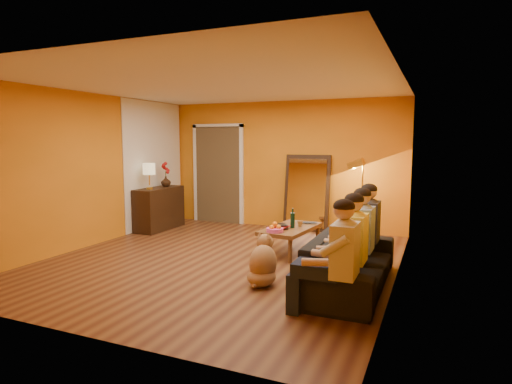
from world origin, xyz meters
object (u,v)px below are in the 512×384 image
at_px(dog, 263,259).
at_px(vase, 166,181).
at_px(coffee_table, 290,240).
at_px(person_mid_left, 355,247).
at_px(sofa, 350,261).
at_px(mirror_frame, 307,193).
at_px(tumbler, 300,223).
at_px(sideboard, 159,208).
at_px(person_far_right, 369,229).
at_px(wine_bottle, 293,218).
at_px(person_mid_right, 363,237).
at_px(person_far_left, 345,260).
at_px(floor_lamp, 362,201).
at_px(laptop, 308,223).
at_px(table_lamp, 149,176).

xyz_separation_m(dog, vase, (-3.23, 2.58, 0.63)).
xyz_separation_m(coffee_table, person_mid_left, (1.32, -1.69, 0.40)).
bearing_deg(sofa, vase, 62.50).
xyz_separation_m(person_mid_left, vase, (-4.37, 2.66, 0.35)).
height_order(mirror_frame, tumbler, mirror_frame).
xyz_separation_m(sideboard, sofa, (4.24, -1.96, -0.11)).
bearing_deg(person_far_right, wine_bottle, 157.05).
distance_m(sofa, wine_bottle, 1.66).
distance_m(sofa, person_mid_right, 0.34).
distance_m(person_far_left, wine_bottle, 2.53).
relative_size(sideboard, wine_bottle, 3.81).
xyz_separation_m(person_far_right, tumbler, (-1.20, 0.71, -0.14)).
xyz_separation_m(person_mid_right, person_far_right, (0.00, 0.55, 0.00)).
height_order(coffee_table, person_mid_right, person_mid_right).
height_order(person_mid_right, person_far_right, same).
relative_size(floor_lamp, vase, 6.79).
relative_size(mirror_frame, sofa, 0.71).
relative_size(coffee_table, person_mid_left, 1.00).
bearing_deg(tumbler, coffee_table, -135.00).
height_order(sofa, floor_lamp, floor_lamp).
bearing_deg(tumbler, dog, -88.03).
relative_size(person_mid_right, laptop, 4.00).
relative_size(floor_lamp, wine_bottle, 4.65).
distance_m(floor_lamp, person_mid_right, 2.47).
relative_size(table_lamp, laptop, 1.67).
bearing_deg(person_far_right, person_mid_right, -90.00).
xyz_separation_m(coffee_table, laptop, (0.18, 0.35, 0.22)).
bearing_deg(person_far_right, dog, -138.18).
xyz_separation_m(coffee_table, floor_lamp, (0.91, 1.30, 0.51)).
bearing_deg(vase, tumbler, -15.01).
bearing_deg(laptop, table_lamp, 165.71).
bearing_deg(vase, table_lamp, -90.00).
xyz_separation_m(person_far_right, wine_bottle, (-1.27, 0.54, -0.03)).
height_order(mirror_frame, person_mid_left, mirror_frame).
distance_m(coffee_table, person_far_left, 2.63).
xyz_separation_m(person_far_left, laptop, (-1.14, 2.59, -0.18)).
xyz_separation_m(table_lamp, vase, (0.00, 0.55, -0.15)).
bearing_deg(floor_lamp, wine_bottle, -115.77).
xyz_separation_m(mirror_frame, person_mid_right, (1.58, -2.94, -0.15)).
bearing_deg(coffee_table, mirror_frame, 104.81).
height_order(table_lamp, tumbler, table_lamp).
bearing_deg(coffee_table, vase, 168.88).
xyz_separation_m(person_mid_right, vase, (-4.37, 2.11, 0.35)).
relative_size(dog, vase, 3.05).
bearing_deg(person_mid_right, person_far_left, -90.00).
bearing_deg(person_far_right, person_mid_left, -90.00).
bearing_deg(wine_bottle, tumbler, 67.62).
distance_m(person_far_right, laptop, 1.48).
relative_size(floor_lamp, person_far_left, 1.18).
height_order(sideboard, person_far_left, person_far_left).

